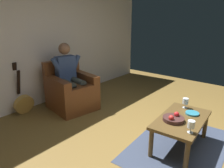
# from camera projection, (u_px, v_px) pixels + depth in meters

# --- Properties ---
(ground_plane) EXTENTS (7.03, 7.03, 0.00)m
(ground_plane) POSITION_uv_depth(u_px,v_px,m) (178.00, 156.00, 2.80)
(ground_plane) COLOR brown
(wall_back) EXTENTS (6.18, 0.06, 2.70)m
(wall_back) POSITION_uv_depth(u_px,v_px,m) (40.00, 37.00, 4.18)
(wall_back) COLOR silver
(wall_back) RESTS_ON ground
(rug) EXTENTS (1.76, 1.27, 0.01)m
(rug) POSITION_uv_depth(u_px,v_px,m) (179.00, 146.00, 3.00)
(rug) COLOR #353F53
(rug) RESTS_ON ground
(armchair) EXTENTS (0.89, 0.95, 0.91)m
(armchair) POSITION_uv_depth(u_px,v_px,m) (71.00, 92.00, 4.17)
(armchair) COLOR brown
(armchair) RESTS_ON ground
(person_seated) EXTENTS (0.63, 0.65, 1.27)m
(person_seated) POSITION_uv_depth(u_px,v_px,m) (69.00, 74.00, 4.08)
(person_seated) COLOR #344773
(person_seated) RESTS_ON ground
(coffee_table) EXTENTS (1.02, 0.62, 0.43)m
(coffee_table) POSITION_uv_depth(u_px,v_px,m) (181.00, 123.00, 2.89)
(coffee_table) COLOR brown
(coffee_table) RESTS_ON ground
(guitar) EXTENTS (0.36, 0.29, 0.96)m
(guitar) POSITION_uv_depth(u_px,v_px,m) (24.00, 102.00, 3.96)
(guitar) COLOR #AB833C
(guitar) RESTS_ON ground
(wine_glass_near) EXTENTS (0.08, 0.08, 0.16)m
(wine_glass_near) POSITION_uv_depth(u_px,v_px,m) (191.00, 125.00, 2.49)
(wine_glass_near) COLOR silver
(wine_glass_near) RESTS_ON coffee_table
(wine_glass_far) EXTENTS (0.09, 0.09, 0.15)m
(wine_glass_far) POSITION_uv_depth(u_px,v_px,m) (185.00, 102.00, 3.17)
(wine_glass_far) COLOR silver
(wine_glass_far) RESTS_ON coffee_table
(fruit_bowl) EXTENTS (0.28, 0.28, 0.11)m
(fruit_bowl) POSITION_uv_depth(u_px,v_px,m) (174.00, 119.00, 2.80)
(fruit_bowl) COLOR #402523
(fruit_bowl) RESTS_ON coffee_table
(decorative_dish) EXTENTS (0.19, 0.19, 0.02)m
(decorative_dish) POSITION_uv_depth(u_px,v_px,m) (192.00, 113.00, 2.99)
(decorative_dish) COLOR teal
(decorative_dish) RESTS_ON coffee_table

